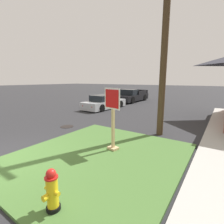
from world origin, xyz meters
TOP-DOWN VIEW (x-y plane):
  - ground_plane at (0.00, 0.00)m, footprint 160.00×160.00m
  - grass_corner_patch at (2.45, 1.99)m, footprint 5.22×5.82m
  - fire_hydrant at (3.24, -0.37)m, footprint 0.38×0.34m
  - stop_sign at (2.60, 2.66)m, footprint 0.72×0.34m
  - manhole_cover at (-1.33, 3.90)m, footprint 0.70×0.70m
  - parked_sedan_silver at (-3.18, 9.82)m, footprint 1.94×4.55m
  - pickup_truck_black at (-3.49, 15.70)m, footprint 2.12×5.53m
  - utility_pole at (3.38, 5.50)m, footprint 1.73×0.30m

SIDE VIEW (x-z plane):
  - ground_plane at x=0.00m, z-range 0.00..0.00m
  - manhole_cover at x=-1.33m, z-range 0.00..0.02m
  - grass_corner_patch at x=2.45m, z-range 0.00..0.08m
  - fire_hydrant at x=3.24m, z-range 0.05..0.92m
  - parked_sedan_silver at x=-3.18m, z-range -0.08..1.17m
  - pickup_truck_black at x=-3.49m, z-range -0.12..1.36m
  - stop_sign at x=2.60m, z-range 0.06..2.28m
  - utility_pole at x=3.38m, z-range 0.20..9.75m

